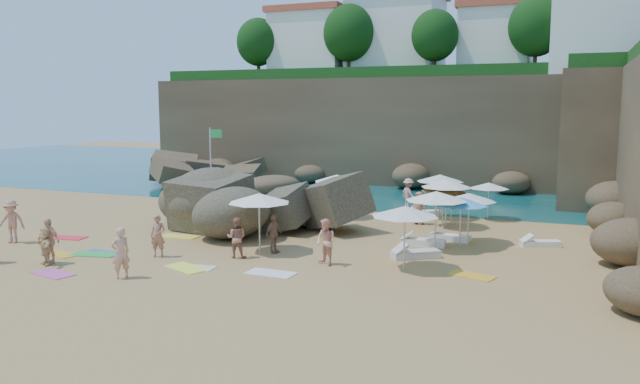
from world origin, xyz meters
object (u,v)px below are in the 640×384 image
at_px(rock_outcrop, 264,232).
at_px(person_stand_4, 419,208).
at_px(person_stand_2, 408,194).
at_px(parasol_1, 440,178).
at_px(person_stand_6, 121,253).
at_px(person_stand_1, 236,238).
at_px(person_stand_5, 246,187).
at_px(parasol_2, 469,197).
at_px(parasol_0, 452,191).
at_px(person_stand_3, 274,234).
at_px(lounger_0, 425,213).
at_px(flag_pole, 213,154).

bearing_deg(rock_outcrop, person_stand_4, 35.77).
xyz_separation_m(person_stand_2, person_stand_4, (1.66, -4.49, -0.06)).
xyz_separation_m(parasol_1, person_stand_6, (-7.94, -15.73, -1.25)).
relative_size(person_stand_1, person_stand_4, 0.97).
bearing_deg(person_stand_5, parasol_2, -32.44).
relative_size(parasol_0, person_stand_3, 1.28).
bearing_deg(person_stand_6, parasol_0, 174.98).
height_order(parasol_2, person_stand_4, parasol_2).
bearing_deg(parasol_2, lounger_0, 118.20).
height_order(parasol_2, person_stand_5, parasol_2).
bearing_deg(person_stand_3, rock_outcrop, 46.10).
distance_m(lounger_0, person_stand_2, 2.56).
bearing_deg(lounger_0, parasol_1, -52.51).
relative_size(parasol_0, person_stand_4, 1.22).
relative_size(person_stand_2, person_stand_4, 1.07).
distance_m(person_stand_2, person_stand_4, 4.79).
bearing_deg(flag_pole, person_stand_2, 6.27).
bearing_deg(person_stand_4, person_stand_2, 130.40).
relative_size(parasol_1, person_stand_3, 1.57).
xyz_separation_m(rock_outcrop, parasol_0, (8.02, 4.75, 1.75)).
xyz_separation_m(parasol_2, person_stand_4, (-2.98, 3.53, -1.20)).
bearing_deg(person_stand_1, flag_pole, -69.44).
bearing_deg(parasol_0, person_stand_6, -122.84).
bearing_deg(parasol_2, parasol_1, 112.87).
distance_m(parasol_0, person_stand_6, 16.46).
bearing_deg(parasol_1, parasol_0, -63.18).
bearing_deg(lounger_0, person_stand_2, 99.53).
relative_size(parasol_2, person_stand_1, 1.45).
distance_m(lounger_0, person_stand_4, 2.59).
bearing_deg(person_stand_1, person_stand_4, -132.15).
height_order(person_stand_2, person_stand_6, person_stand_6).
height_order(rock_outcrop, person_stand_5, person_stand_5).
bearing_deg(parasol_2, person_stand_4, 130.19).
relative_size(rock_outcrop, parasol_1, 2.97).
height_order(parasol_2, lounger_0, parasol_2).
height_order(rock_outcrop, person_stand_4, person_stand_4).
xyz_separation_m(flag_pole, parasol_1, (14.56, -1.09, -0.77)).
distance_m(lounger_0, person_stand_3, 11.51).
xyz_separation_m(person_stand_3, person_stand_5, (-8.39, 12.98, -0.03)).
relative_size(flag_pole, person_stand_2, 2.59).
bearing_deg(lounger_0, person_stand_6, -139.29).
distance_m(person_stand_1, person_stand_6, 4.67).
bearing_deg(rock_outcrop, person_stand_2, 62.41).
relative_size(lounger_0, person_stand_1, 1.16).
distance_m(parasol_1, person_stand_2, 3.58).
xyz_separation_m(lounger_0, person_stand_1, (-4.82, -12.08, 0.66)).
relative_size(flag_pole, person_stand_1, 2.85).
bearing_deg(flag_pole, person_stand_5, 44.88).
xyz_separation_m(person_stand_2, person_stand_3, (-2.39, -12.84, -0.10)).
relative_size(person_stand_1, person_stand_5, 1.06).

